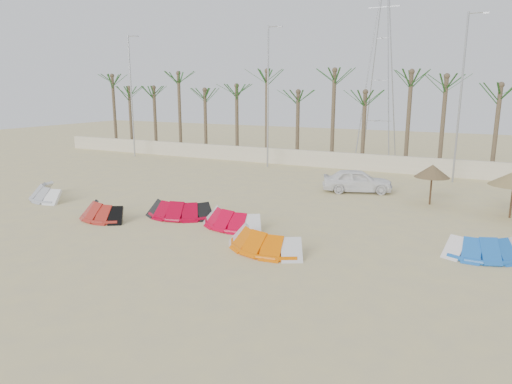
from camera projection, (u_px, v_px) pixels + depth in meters
The scene contains 15 objects.
ground at pixel (185, 256), 17.24m from camera, with size 120.00×120.00×0.00m, color #DDC97F.
boundary_wall at pixel (346, 161), 36.27m from camera, with size 60.00×0.30×1.30m, color beige.
palm_line at pixel (363, 86), 36.02m from camera, with size 52.00×4.00×7.70m.
lamp_a at pixel (132, 94), 42.18m from camera, with size 1.25×0.14×11.00m.
lamp_b at pixel (268, 95), 36.03m from camera, with size 1.25×0.14×11.00m.
lamp_c at pixel (461, 96), 29.89m from camera, with size 1.25×0.14×11.00m.
pylon at pixel (375, 160), 41.20m from camera, with size 3.00×3.00×14.00m, color #A5A8AD, non-canonical shape.
kite_grey at pixel (52, 191), 26.53m from camera, with size 4.01×2.95×0.90m.
kite_red_left at pixel (105, 210), 22.30m from camera, with size 3.14×1.98×0.90m.
kite_red_mid at pixel (183, 208), 22.66m from camera, with size 3.60×2.14×0.90m.
kite_red_right at pixel (234, 217), 21.02m from camera, with size 3.47×2.08×0.90m.
kite_orange at pixel (267, 239), 17.99m from camera, with size 3.76×2.29×0.90m.
kite_blue at pixel (486, 246), 17.15m from camera, with size 3.32×2.33×0.90m.
parasol_left at pixel (432, 171), 24.68m from camera, with size 1.89×1.89×2.22m.
car at pixel (357, 181), 28.01m from camera, with size 1.69×4.20×1.43m, color white.
Camera 1 is at (9.74, -13.34, 6.14)m, focal length 32.00 mm.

